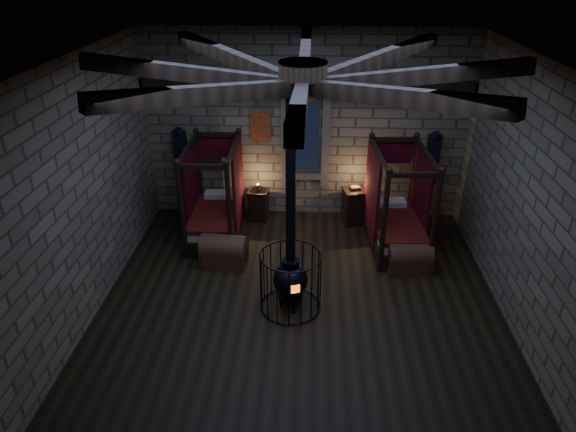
{
  "coord_description": "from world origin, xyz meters",
  "views": [
    {
      "loc": [
        0.17,
        -7.4,
        5.59
      ],
      "look_at": [
        -0.24,
        0.6,
        1.39
      ],
      "focal_mm": 32.0,
      "sensor_mm": 36.0,
      "label": 1
    }
  ],
  "objects_px": {
    "trunk_right": "(409,258)",
    "stove": "(290,277)",
    "bed_left": "(216,213)",
    "bed_right": "(395,223)",
    "trunk_left": "(224,252)"
  },
  "relations": [
    {
      "from": "bed_left",
      "to": "trunk_left",
      "type": "bearing_deg",
      "value": -74.13
    },
    {
      "from": "bed_left",
      "to": "trunk_right",
      "type": "height_order",
      "value": "bed_left"
    },
    {
      "from": "trunk_left",
      "to": "stove",
      "type": "relative_size",
      "value": 0.23
    },
    {
      "from": "bed_right",
      "to": "stove",
      "type": "height_order",
      "value": "stove"
    },
    {
      "from": "bed_left",
      "to": "trunk_left",
      "type": "distance_m",
      "value": 1.28
    },
    {
      "from": "trunk_left",
      "to": "stove",
      "type": "bearing_deg",
      "value": -38.34
    },
    {
      "from": "bed_left",
      "to": "stove",
      "type": "height_order",
      "value": "stove"
    },
    {
      "from": "bed_right",
      "to": "bed_left",
      "type": "bearing_deg",
      "value": 172.34
    },
    {
      "from": "bed_left",
      "to": "trunk_left",
      "type": "height_order",
      "value": "bed_left"
    },
    {
      "from": "trunk_right",
      "to": "stove",
      "type": "bearing_deg",
      "value": -156.85
    },
    {
      "from": "bed_left",
      "to": "trunk_right",
      "type": "distance_m",
      "value": 4.17
    },
    {
      "from": "bed_right",
      "to": "trunk_left",
      "type": "bearing_deg",
      "value": -168.46
    },
    {
      "from": "bed_right",
      "to": "trunk_left",
      "type": "height_order",
      "value": "bed_right"
    },
    {
      "from": "bed_left",
      "to": "stove",
      "type": "bearing_deg",
      "value": -56.49
    },
    {
      "from": "trunk_left",
      "to": "trunk_right",
      "type": "height_order",
      "value": "trunk_left"
    }
  ]
}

